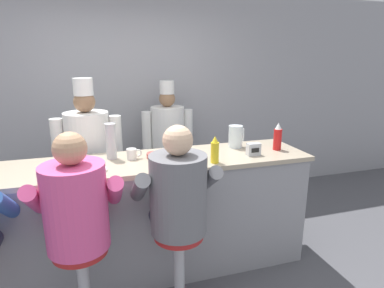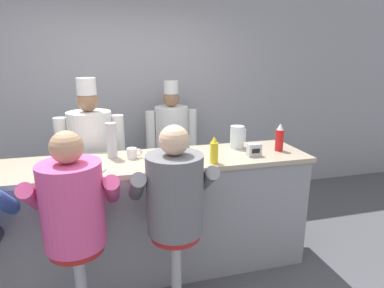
{
  "view_description": "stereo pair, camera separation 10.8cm",
  "coord_description": "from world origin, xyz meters",
  "views": [
    {
      "loc": [
        -0.35,
        -2.26,
        1.9
      ],
      "look_at": [
        0.44,
        0.3,
        1.17
      ],
      "focal_mm": 30.0,
      "sensor_mm": 36.0,
      "label": 1
    },
    {
      "loc": [
        -0.24,
        -2.28,
        1.9
      ],
      "look_at": [
        0.44,
        0.3,
        1.17
      ],
      "focal_mm": 30.0,
      "sensor_mm": 36.0,
      "label": 2
    }
  ],
  "objects": [
    {
      "name": "diner_seated_grey",
      "position": [
        0.17,
        -0.21,
        0.92
      ],
      "size": [
        0.61,
        0.6,
        1.46
      ],
      "color": "#B2B5BA",
      "rests_on": "ground_plane"
    },
    {
      "name": "cook_in_whites_near",
      "position": [
        -0.43,
        0.97,
        0.94
      ],
      "size": [
        0.67,
        0.43,
        1.71
      ],
      "color": "#232328",
      "rests_on": "ground_plane"
    },
    {
      "name": "breakfast_plate",
      "position": [
        -0.4,
        0.17,
        1.06
      ],
      "size": [
        0.22,
        0.22,
        0.04
      ],
      "color": "white",
      "rests_on": "diner_counter"
    },
    {
      "name": "diner_seated_pink",
      "position": [
        -0.51,
        -0.21,
        0.92
      ],
      "size": [
        0.61,
        0.6,
        1.46
      ],
      "color": "#B2B5BA",
      "rests_on": "ground_plane"
    },
    {
      "name": "mustard_bottle_yellow",
      "position": [
        0.57,
        0.1,
        1.16
      ],
      "size": [
        0.07,
        0.07,
        0.23
      ],
      "color": "yellow",
      "rests_on": "diner_counter"
    },
    {
      "name": "cup_stack_steel",
      "position": [
        -0.23,
        0.47,
        1.2
      ],
      "size": [
        0.09,
        0.09,
        0.31
      ],
      "color": "#B7BABF",
      "rests_on": "diner_counter"
    },
    {
      "name": "cereal_bowl",
      "position": [
        0.12,
        0.38,
        1.07
      ],
      "size": [
        0.13,
        0.13,
        0.05
      ],
      "color": "#B24C47",
      "rests_on": "diner_counter"
    },
    {
      "name": "water_pitcher_clear",
      "position": [
        0.93,
        0.49,
        1.16
      ],
      "size": [
        0.15,
        0.13,
        0.21
      ],
      "color": "silver",
      "rests_on": "diner_counter"
    },
    {
      "name": "hot_sauce_bottle_orange",
      "position": [
        0.35,
        0.11,
        1.13
      ],
      "size": [
        0.03,
        0.03,
        0.16
      ],
      "color": "orange",
      "rests_on": "diner_counter"
    },
    {
      "name": "ketchup_bottle_red",
      "position": [
        1.27,
        0.29,
        1.17
      ],
      "size": [
        0.08,
        0.08,
        0.26
      ],
      "color": "red",
      "rests_on": "diner_counter"
    },
    {
      "name": "diner_counter",
      "position": [
        0.0,
        0.33,
        0.53
      ],
      "size": [
        2.96,
        0.66,
        1.05
      ],
      "color": "gray",
      "rests_on": "ground_plane"
    },
    {
      "name": "cook_in_whites_far",
      "position": [
        0.5,
        1.52,
        0.89
      ],
      "size": [
        0.63,
        0.41,
        1.63
      ],
      "color": "#232328",
      "rests_on": "ground_plane"
    },
    {
      "name": "wall_back",
      "position": [
        0.0,
        1.9,
        1.35
      ],
      "size": [
        10.0,
        0.06,
        2.7
      ],
      "color": "#99999E",
      "rests_on": "ground_plane"
    },
    {
      "name": "coffee_mug_white",
      "position": [
        -0.07,
        0.4,
        1.1
      ],
      "size": [
        0.13,
        0.09,
        0.09
      ],
      "color": "white",
      "rests_on": "diner_counter"
    },
    {
      "name": "napkin_dispenser_chrome",
      "position": [
        0.98,
        0.2,
        1.11
      ],
      "size": [
        0.12,
        0.07,
        0.11
      ],
      "color": "silver",
      "rests_on": "diner_counter"
    }
  ]
}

